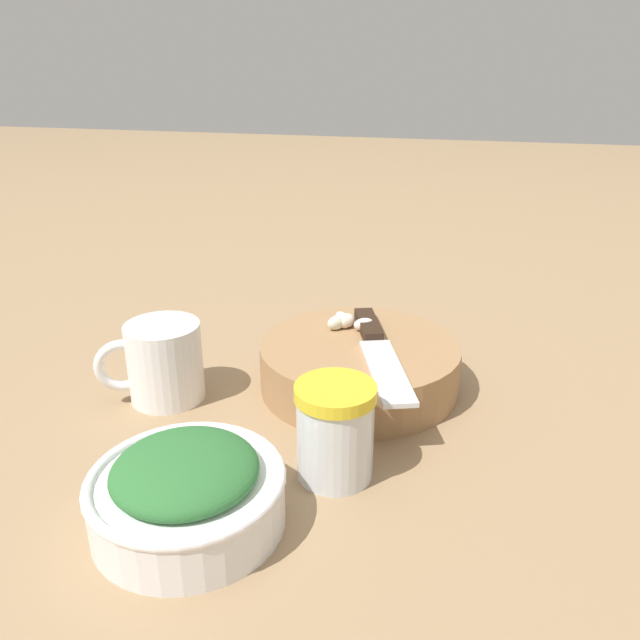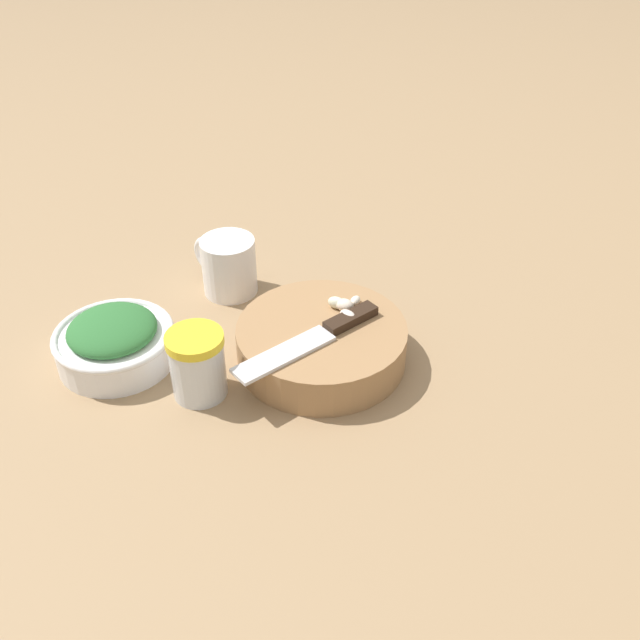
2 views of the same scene
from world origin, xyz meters
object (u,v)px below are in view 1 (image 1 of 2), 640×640
Objects in this scene: cutting_board at (359,365)px; spice_jar at (335,431)px; garlic_cloves at (347,322)px; coffee_mug at (163,362)px; herb_bowl at (187,490)px; chef_knife at (377,347)px.

cutting_board is 2.49× the size of spice_jar.
coffee_mug is at bearing 123.74° from garlic_cloves.
spice_jar is (0.09, -0.10, 0.01)m from herb_bowl.
herb_bowl is at bearing 161.44° from cutting_board.
garlic_cloves is 0.38× the size of herb_bowl.
spice_jar reaches higher than cutting_board.
spice_jar is (-0.21, -0.04, -0.02)m from garlic_cloves.
chef_knife is at bearing -139.92° from garlic_cloves.
coffee_mug is (0.18, 0.12, 0.01)m from herb_bowl.
cutting_board is at bearing -18.56° from herb_bowl.
herb_bowl is at bearing 133.28° from spice_jar.
herb_bowl is at bearing 168.00° from garlic_cloves.
spice_jar is 0.84× the size of coffee_mug.
chef_knife is at bearing -121.05° from cutting_board.
chef_knife is at bearing -3.70° from spice_jar.
garlic_cloves is (0.05, 0.05, 0.00)m from chef_knife.
chef_knife is 3.56× the size of garlic_cloves.
coffee_mug reaches higher than cutting_board.
chef_knife is 0.27m from herb_bowl.
spice_jar is 0.23m from coffee_mug.
chef_knife is at bearing -23.79° from herb_bowl.
garlic_cloves is at bearing -12.00° from herb_bowl.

